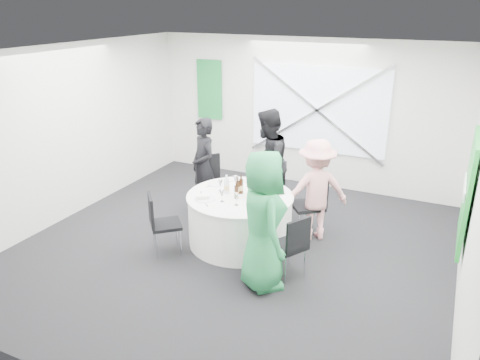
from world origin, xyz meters
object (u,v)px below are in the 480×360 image
at_px(chair_back, 269,181).
at_px(chair_front_left, 160,220).
at_px(clear_water_bottle, 227,186).
at_px(banquet_table, 240,219).
at_px(chair_back_right, 313,199).
at_px(chair_front_right, 292,242).
at_px(person_woman_green, 263,221).
at_px(person_man_back, 267,163).
at_px(green_water_bottle, 253,187).
at_px(chair_back_left, 211,180).
at_px(person_man_back_left, 204,166).
at_px(person_woman_pink, 316,190).

height_order(chair_back, chair_front_left, chair_back).
distance_m(chair_back, clear_water_bottle, 1.26).
height_order(banquet_table, chair_back_right, chair_back_right).
distance_m(chair_front_right, person_woman_green, 0.56).
xyz_separation_m(person_man_back, clear_water_bottle, (-0.17, -1.13, -0.03)).
distance_m(banquet_table, green_water_bottle, 0.54).
bearing_deg(chair_front_left, clear_water_bottle, -82.42).
height_order(chair_back_left, person_man_back, person_man_back).
xyz_separation_m(chair_back_right, chair_front_left, (-1.77, -1.50, -0.06)).
distance_m(chair_front_left, green_water_bottle, 1.41).
bearing_deg(chair_front_right, chair_front_left, -54.26).
height_order(chair_back, person_man_back, person_man_back).
xyz_separation_m(chair_front_right, green_water_bottle, (-0.86, 0.70, 0.37)).
bearing_deg(person_man_back_left, person_woman_green, -6.77).
xyz_separation_m(chair_back_right, green_water_bottle, (-0.73, -0.61, 0.30)).
bearing_deg(person_man_back_left, chair_front_left, -48.16).
bearing_deg(chair_back, green_water_bottle, -81.51).
bearing_deg(chair_back_left, green_water_bottle, -81.28).
relative_size(chair_back_right, green_water_bottle, 3.26).
xyz_separation_m(chair_front_left, person_woman_pink, (1.82, 1.41, 0.25)).
height_order(person_man_back_left, person_woman_green, person_woman_green).
distance_m(chair_back, chair_front_left, 2.15).
distance_m(banquet_table, person_woman_green, 1.26).
bearing_deg(banquet_table, person_man_back, 92.06).
distance_m(person_man_back, person_woman_green, 2.15).
bearing_deg(clear_water_bottle, chair_front_left, -130.86).
bearing_deg(person_man_back, banquet_table, 0.00).
relative_size(person_woman_green, clear_water_bottle, 6.24).
bearing_deg(green_water_bottle, chair_back, 99.60).
bearing_deg(chair_back_right, chair_front_right, -33.45).
xyz_separation_m(chair_back_left, green_water_bottle, (1.06, -0.64, 0.29)).
height_order(chair_front_right, person_man_back_left, person_man_back_left).
height_order(person_woman_pink, clear_water_bottle, person_woman_pink).
bearing_deg(chair_front_right, person_man_back_left, -93.19).
bearing_deg(person_man_back, chair_front_left, -25.86).
height_order(banquet_table, clear_water_bottle, clear_water_bottle).
distance_m(person_woman_green, clear_water_bottle, 1.29).
bearing_deg(chair_front_left, chair_back_right, -91.28).
height_order(green_water_bottle, clear_water_bottle, green_water_bottle).
height_order(chair_back_left, person_man_back_left, person_man_back_left).
bearing_deg(green_water_bottle, person_man_back, 101.23).
bearing_deg(chair_back, clear_water_bottle, -100.04).
bearing_deg(person_man_back, chair_front_right, 29.72).
height_order(chair_back_right, person_man_back, person_man_back).
xyz_separation_m(chair_back_left, chair_front_right, (1.92, -1.34, -0.07)).
height_order(chair_back_right, green_water_bottle, green_water_bottle).
height_order(chair_back, person_woman_green, person_woman_green).
height_order(chair_front_right, clear_water_bottle, clear_water_bottle).
distance_m(chair_back_right, clear_water_bottle, 1.36).
distance_m(chair_back_right, chair_front_left, 2.32).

